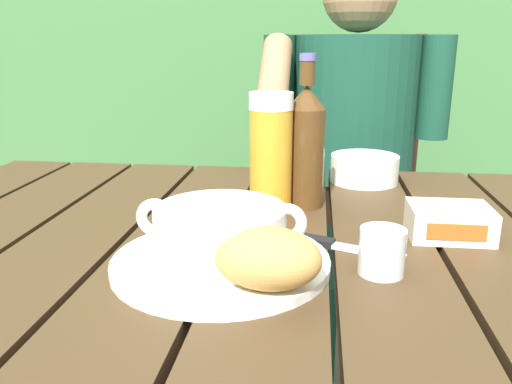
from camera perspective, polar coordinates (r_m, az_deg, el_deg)
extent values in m
cube|color=#46321D|center=(0.92, -26.20, -3.88)|extent=(0.14, 0.81, 0.04)
cube|color=#46321D|center=(0.85, -17.75, -4.53)|extent=(0.14, 0.81, 0.04)
cube|color=#46321D|center=(0.80, -8.01, -5.16)|extent=(0.14, 0.81, 0.04)
cube|color=#46321D|center=(0.78, 2.66, -5.68)|extent=(0.14, 0.81, 0.04)
cube|color=#46321D|center=(0.78, 13.60, -6.00)|extent=(0.14, 0.81, 0.04)
cube|color=#46321D|center=(0.82, 24.04, -6.11)|extent=(0.14, 0.81, 0.04)
cube|color=#46321D|center=(1.15, 3.99, -1.41)|extent=(1.29, 0.03, 0.08)
cube|color=#46321D|center=(1.44, -22.62, -12.42)|extent=(0.06, 0.06, 0.70)
cube|color=#40733D|center=(2.42, 5.68, 11.25)|extent=(3.90, 0.60, 1.60)
cylinder|color=#4C3823|center=(2.69, 22.28, 6.61)|extent=(0.10, 0.10, 1.23)
cylinder|color=#512E24|center=(1.55, 18.08, -15.42)|extent=(0.04, 0.04, 0.43)
cylinder|color=#512E24|center=(1.52, 1.36, -15.14)|extent=(0.04, 0.04, 0.43)
cylinder|color=#512E24|center=(1.92, 15.72, -8.80)|extent=(0.04, 0.04, 0.43)
cylinder|color=#512E24|center=(1.90, 2.59, -8.47)|extent=(0.04, 0.04, 0.43)
cube|color=#512E24|center=(1.61, 9.83, -4.54)|extent=(0.47, 0.46, 0.02)
cylinder|color=#512E24|center=(1.77, 17.01, 6.57)|extent=(0.04, 0.04, 0.60)
cylinder|color=#512E24|center=(1.74, 2.81, 7.13)|extent=(0.04, 0.04, 0.60)
cube|color=#512E24|center=(1.76, 9.82, 4.01)|extent=(0.43, 0.02, 0.04)
cube|color=#512E24|center=(1.73, 10.06, 8.85)|extent=(0.43, 0.02, 0.04)
cube|color=#512E24|center=(1.72, 10.31, 13.80)|extent=(0.43, 0.02, 0.04)
cylinder|color=#164432|center=(1.45, 13.48, -17.03)|extent=(0.11, 0.11, 0.45)
cylinder|color=#164432|center=(1.41, 13.80, -5.02)|extent=(0.13, 0.40, 0.13)
cylinder|color=#164432|center=(1.44, 6.44, -16.93)|extent=(0.11, 0.11, 0.45)
cylinder|color=#164432|center=(1.40, 6.85, -4.83)|extent=(0.13, 0.40, 0.13)
cylinder|color=#164432|center=(1.43, 10.65, 6.25)|extent=(0.32, 0.32, 0.52)
cylinder|color=#164432|center=(1.42, 19.19, 10.82)|extent=(0.08, 0.08, 0.26)
cylinder|color=#164432|center=(1.39, 2.58, 11.59)|extent=(0.08, 0.08, 0.26)
cylinder|color=#9D7651|center=(1.23, 2.03, 12.37)|extent=(0.07, 0.25, 0.21)
cylinder|color=white|center=(0.66, -3.88, -7.70)|extent=(0.28, 0.28, 0.01)
cylinder|color=white|center=(0.64, -3.95, -4.52)|extent=(0.16, 0.16, 0.07)
cylinder|color=#974322|center=(0.64, -3.98, -3.30)|extent=(0.14, 0.14, 0.01)
torus|color=white|center=(0.66, -11.02, -2.80)|extent=(0.05, 0.01, 0.05)
torus|color=white|center=(0.63, 3.40, -3.43)|extent=(0.05, 0.01, 0.05)
ellipsoid|color=tan|center=(0.57, 0.78, -7.24)|extent=(0.13, 0.11, 0.07)
cylinder|color=orange|center=(0.84, 1.63, 3.38)|extent=(0.07, 0.07, 0.17)
cylinder|color=white|center=(0.83, 1.69, 10.03)|extent=(0.07, 0.07, 0.03)
cylinder|color=#4F3216|center=(0.88, 5.45, 3.71)|extent=(0.06, 0.06, 0.17)
cone|color=#4F3216|center=(0.86, 5.64, 10.38)|extent=(0.06, 0.06, 0.04)
cylinder|color=#4F3216|center=(0.86, 5.71, 12.93)|extent=(0.02, 0.02, 0.04)
cylinder|color=#5C569D|center=(0.86, 5.76, 14.62)|extent=(0.03, 0.03, 0.01)
cylinder|color=silver|center=(0.65, 13.74, -6.38)|extent=(0.06, 0.06, 0.06)
cube|color=white|center=(0.80, 20.55, -3.07)|extent=(0.11, 0.09, 0.05)
cube|color=#E35B20|center=(0.76, 21.29, -4.17)|extent=(0.08, 0.00, 0.02)
cube|color=silver|center=(0.71, 11.12, -6.27)|extent=(0.13, 0.06, 0.00)
cube|color=black|center=(0.73, 6.00, -5.25)|extent=(0.07, 0.04, 0.01)
cylinder|color=white|center=(1.06, 11.87, 2.55)|extent=(0.13, 0.13, 0.05)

